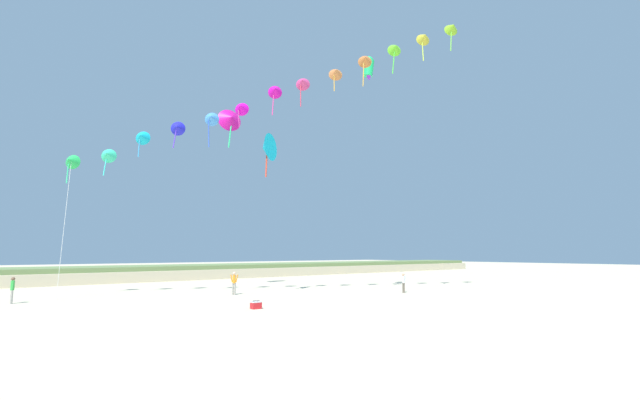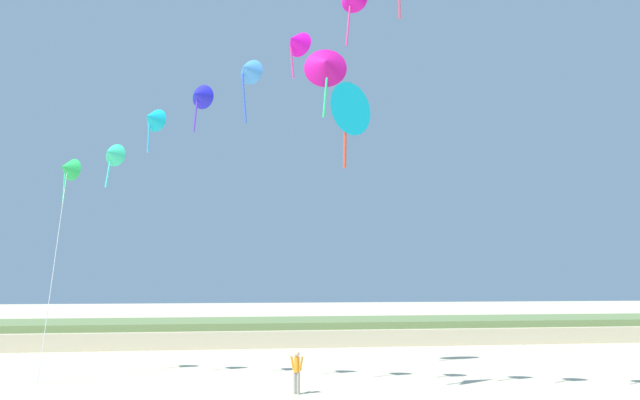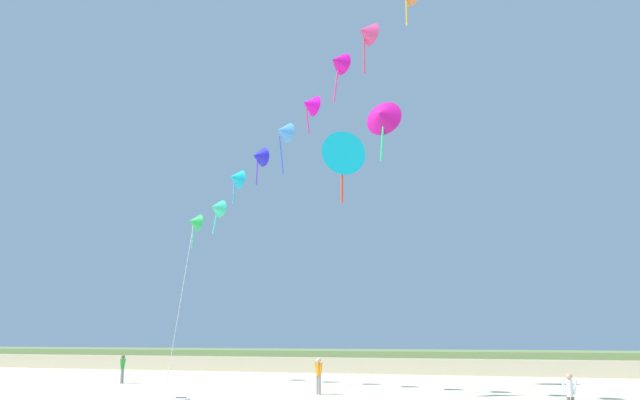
{
  "view_description": "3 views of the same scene",
  "coord_description": "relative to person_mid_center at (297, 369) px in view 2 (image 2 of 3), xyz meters",
  "views": [
    {
      "loc": [
        -15.03,
        -13.92,
        3.19
      ],
      "look_at": [
        2.72,
        8.03,
        6.66
      ],
      "focal_mm": 24.0,
      "sensor_mm": 36.0,
      "label": 1
    },
    {
      "loc": [
        -2.86,
        -11.95,
        4.63
      ],
      "look_at": [
        0.6,
        9.76,
        7.19
      ],
      "focal_mm": 38.0,
      "sensor_mm": 36.0,
      "label": 2
    },
    {
      "loc": [
        11.29,
        -16.21,
        2.78
      ],
      "look_at": [
        2.44,
        10.53,
        8.44
      ],
      "focal_mm": 38.0,
      "sensor_mm": 36.0,
      "label": 3
    }
  ],
  "objects": [
    {
      "name": "dune_ridge",
      "position": [
        -0.61,
        22.73,
        -0.18
      ],
      "size": [
        120.0,
        9.67,
        1.63
      ],
      "color": "beige",
      "rests_on": "ground"
    },
    {
      "name": "person_mid_center",
      "position": [
        0.0,
        0.0,
        0.0
      ],
      "size": [
        0.54,
        0.41,
        1.72
      ],
      "color": "gray",
      "rests_on": "ground"
    },
    {
      "name": "kite_banner_string",
      "position": [
        1.73,
        -2.37,
        14.63
      ],
      "size": [
        25.66,
        18.25,
        22.27
      ],
      "color": "green"
    },
    {
      "name": "large_kite_mid_trail",
      "position": [
        1.72,
        -1.6,
        10.37
      ],
      "size": [
        2.29,
        1.84,
        3.45
      ],
      "color": "#11D2F0"
    },
    {
      "name": "large_kite_high_solo",
      "position": [
        2.12,
        5.5,
        14.59
      ],
      "size": [
        2.39,
        1.52,
        3.94
      ],
      "color": "#D6128D"
    }
  ]
}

